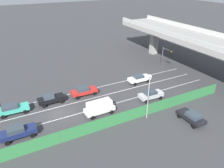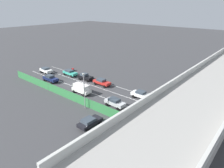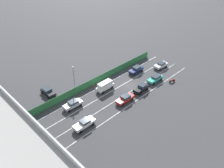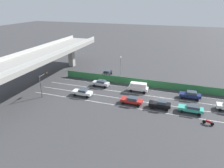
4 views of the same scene
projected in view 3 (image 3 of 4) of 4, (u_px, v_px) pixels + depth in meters
The scene contains 19 objects.
ground_plane at pixel (130, 86), 55.96m from camera, with size 300.00×300.00×0.00m, color #38383A.
lane_line_left_edge at pixel (131, 105), 49.81m from camera, with size 0.14×46.90×0.01m, color silver.
lane_line_mid_left at pixel (120, 98), 51.78m from camera, with size 0.14×46.90×0.01m, color silver.
lane_line_mid_right at pixel (110, 92), 53.75m from camera, with size 0.14×46.90×0.01m, color silver.
lane_line_right_edge at pixel (101, 87), 55.72m from camera, with size 0.14×46.90×0.01m, color silver.
green_fence at pixel (95, 81), 56.34m from camera, with size 0.10×43.00×1.85m.
car_sedan_navy at pixel (136, 69), 61.04m from camera, with size 2.04×4.57×1.73m.
car_van_white at pixel (105, 85), 53.95m from camera, with size 2.04×4.69×2.19m.
car_sedan_silver at pixel (73, 104), 48.48m from camera, with size 2.10×4.38×1.66m.
car_hatchback_white at pixel (161, 65), 63.23m from camera, with size 2.25×4.31×1.62m.
car_sedan_red at pixel (125, 98), 50.22m from camera, with size 2.01×4.67×1.60m.
car_taxi_teal at pixel (155, 78), 57.30m from camera, with size 2.10×4.71×1.56m.
car_sedan_white at pixel (84, 123), 43.51m from camera, with size 2.01×4.62×1.62m.
car_sedan_black at pixel (141, 88), 53.66m from camera, with size 2.04×4.38×1.73m.
motorcycle at pixel (172, 81), 57.20m from camera, with size 0.73×1.91×0.93m.
parked_sedan_dark at pixel (48, 91), 52.51m from camera, with size 4.23×2.06×1.56m.
traffic_light at pixel (51, 145), 35.53m from camera, with size 3.21×0.43×5.19m.
street_lamp at pixel (74, 77), 51.37m from camera, with size 0.60×0.36×7.11m.
traffic_cone at pixel (93, 86), 55.58m from camera, with size 0.47×0.47×0.59m.
Camera 3 is at (-29.59, 35.80, 31.55)m, focal length 35.57 mm.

